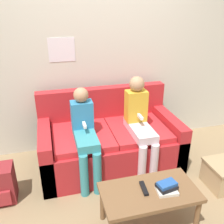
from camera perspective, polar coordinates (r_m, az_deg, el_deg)
ground_plane at (r=2.86m, az=2.33°, el=-17.58°), size 10.00×10.00×0.00m
wall_back at (r=3.26m, az=-3.17°, el=13.53°), size 8.00×0.06×2.60m
couch at (r=3.13m, az=-0.67°, el=-6.78°), size 1.66×0.90×0.89m
coffee_table at (r=2.30m, az=8.51°, el=-18.35°), size 0.84×0.45×0.41m
person_left at (r=2.73m, az=-6.24°, el=-4.61°), size 0.24×0.60×1.05m
person_right at (r=2.87m, az=6.35°, el=-2.20°), size 0.24×0.60×1.13m
tv_remote at (r=2.27m, az=7.29°, el=-16.90°), size 0.06×0.17×0.02m
book_stack at (r=2.26m, az=12.40°, el=-16.44°), size 0.19×0.17×0.09m
storage_box at (r=3.09m, az=24.04°, el=-12.95°), size 0.36×0.37×0.29m
backpack at (r=2.86m, az=-23.89°, el=-14.87°), size 0.25×0.26×0.40m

